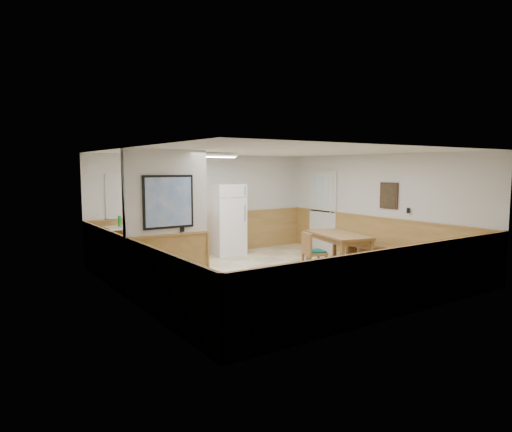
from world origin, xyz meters
TOP-DOWN VIEW (x-y plane):
  - ground at (0.00, 0.00)m, footprint 6.00×6.00m
  - ceiling at (0.00, 0.00)m, footprint 6.00×6.00m
  - back_wall at (0.00, 3.00)m, footprint 6.00×0.02m
  - right_wall at (3.00, 0.00)m, footprint 0.02×6.00m
  - left_wall at (-3.00, 0.00)m, footprint 0.02×6.00m
  - wainscot_back at (0.00, 2.98)m, footprint 6.00×0.04m
  - wainscot_right at (2.98, 0.00)m, footprint 0.04×6.00m
  - wainscot_left at (-2.98, 0.00)m, footprint 0.04×6.00m
  - partition_wall at (-2.25, 0.19)m, footprint 1.50×0.20m
  - kitchen_counter at (-1.21, 2.68)m, footprint 2.20×0.61m
  - exterior_door at (2.96, 1.90)m, footprint 0.07×1.02m
  - kitchen_window at (-2.10, 2.98)m, footprint 0.80×0.04m
  - wall_painting at (2.97, -0.30)m, footprint 0.04×0.50m
  - fluorescent_fixture at (-0.80, 1.30)m, footprint 1.20×0.30m
  - refrigerator at (0.39, 2.63)m, footprint 0.79×0.72m
  - dining_table at (1.64, -0.06)m, footprint 1.18×1.77m
  - dining_bench at (2.66, -0.11)m, footprint 0.40×1.46m
  - dining_chair at (0.77, -0.15)m, footprint 0.66×0.53m
  - fire_extinguisher at (-0.52, 2.65)m, footprint 0.11×0.11m
  - soap_bottle at (-2.29, 2.68)m, footprint 0.08×0.08m

SIDE VIEW (x-z plane):
  - ground at x=0.00m, z-range 0.00..0.00m
  - dining_bench at x=2.66m, z-range 0.11..0.56m
  - kitchen_counter at x=-1.21m, z-range -0.04..0.96m
  - dining_chair at x=0.77m, z-range 0.07..0.92m
  - wainscot_back at x=0.00m, z-range 0.00..1.00m
  - wainscot_right at x=2.98m, z-range 0.00..1.00m
  - wainscot_left at x=-2.98m, z-range 0.00..1.00m
  - dining_table at x=1.64m, z-range 0.28..1.03m
  - refrigerator at x=0.39m, z-range 0.00..1.78m
  - soap_bottle at x=-2.29m, z-range 0.90..1.14m
  - exterior_door at x=2.96m, z-range -0.02..2.13m
  - fire_extinguisher at x=-0.52m, z-range 0.87..1.30m
  - partition_wall at x=-2.25m, z-range -0.02..2.48m
  - back_wall at x=0.00m, z-range 0.00..2.50m
  - right_wall at x=3.00m, z-range 0.00..2.50m
  - left_wall at x=-3.00m, z-range 0.00..2.50m
  - kitchen_window at x=-2.10m, z-range 1.05..2.05m
  - wall_painting at x=2.97m, z-range 1.25..1.85m
  - fluorescent_fixture at x=-0.80m, z-range 2.40..2.49m
  - ceiling at x=0.00m, z-range 2.49..2.51m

